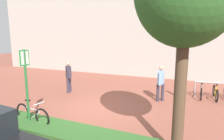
{
  "coord_description": "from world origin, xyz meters",
  "views": [
    {
      "loc": [
        3.5,
        -6.9,
        3.0
      ],
      "look_at": [
        -0.27,
        1.98,
        1.35
      ],
      "focal_mm": 30.33,
      "sensor_mm": 36.0,
      "label": 1
    }
  ],
  "objects_px": {
    "bollard_steel": "(177,88)",
    "person_shirt_blue": "(161,81)",
    "person_suited_dark": "(69,75)",
    "parking_sign_post": "(26,77)",
    "bike_at_sign": "(32,114)"
  },
  "relations": [
    {
      "from": "bollard_steel",
      "to": "person_shirt_blue",
      "type": "distance_m",
      "value": 1.39
    },
    {
      "from": "bollard_steel",
      "to": "person_suited_dark",
      "type": "bearing_deg",
      "value": -163.9
    },
    {
      "from": "bollard_steel",
      "to": "person_suited_dark",
      "type": "xyz_separation_m",
      "value": [
        -5.56,
        -1.6,
        0.53
      ]
    },
    {
      "from": "bollard_steel",
      "to": "parking_sign_post",
      "type": "bearing_deg",
      "value": -129.29
    },
    {
      "from": "person_shirt_blue",
      "to": "person_suited_dark",
      "type": "bearing_deg",
      "value": -173.95
    },
    {
      "from": "person_suited_dark",
      "to": "parking_sign_post",
      "type": "bearing_deg",
      "value": -74.12
    },
    {
      "from": "parking_sign_post",
      "to": "person_suited_dark",
      "type": "bearing_deg",
      "value": 105.88
    },
    {
      "from": "bollard_steel",
      "to": "person_shirt_blue",
      "type": "relative_size",
      "value": 0.52
    },
    {
      "from": "bike_at_sign",
      "to": "person_shirt_blue",
      "type": "distance_m",
      "value": 5.7
    },
    {
      "from": "bike_at_sign",
      "to": "person_suited_dark",
      "type": "height_order",
      "value": "person_suited_dark"
    },
    {
      "from": "person_shirt_blue",
      "to": "person_suited_dark",
      "type": "height_order",
      "value": "same"
    },
    {
      "from": "person_shirt_blue",
      "to": "parking_sign_post",
      "type": "bearing_deg",
      "value": -130.85
    },
    {
      "from": "parking_sign_post",
      "to": "bollard_steel",
      "type": "height_order",
      "value": "parking_sign_post"
    },
    {
      "from": "bike_at_sign",
      "to": "person_suited_dark",
      "type": "xyz_separation_m",
      "value": [
        -1.12,
        3.73,
        0.63
      ]
    },
    {
      "from": "bollard_steel",
      "to": "person_shirt_blue",
      "type": "xyz_separation_m",
      "value": [
        -0.69,
        -1.09,
        0.53
      ]
    }
  ]
}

